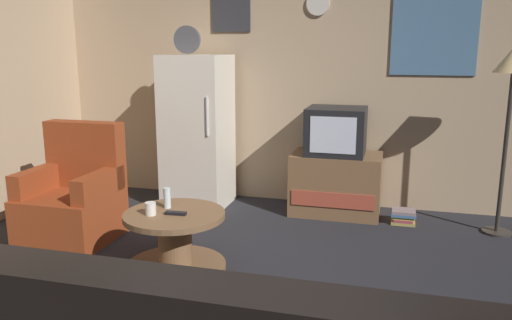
{
  "coord_description": "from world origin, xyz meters",
  "views": [
    {
      "loc": [
        0.97,
        -2.69,
        1.57
      ],
      "look_at": [
        -0.02,
        0.9,
        0.75
      ],
      "focal_mm": 35.94,
      "sensor_mm": 36.0,
      "label": 1
    }
  ],
  "objects_px": {
    "tv_stand": "(336,184)",
    "remote_control": "(176,213)",
    "wine_glass": "(167,198)",
    "coffee_table": "(175,241)",
    "mug_ceramic_white": "(151,209)",
    "book_stack": "(403,216)",
    "armchair": "(74,199)",
    "crt_tv": "(336,131)",
    "fridge": "(197,131)"
  },
  "relations": [
    {
      "from": "mug_ceramic_white",
      "to": "fridge",
      "type": "bearing_deg",
      "value": 99.9
    },
    {
      "from": "coffee_table",
      "to": "book_stack",
      "type": "xyz_separation_m",
      "value": [
        1.59,
        1.45,
        -0.14
      ]
    },
    {
      "from": "armchair",
      "to": "mug_ceramic_white",
      "type": "bearing_deg",
      "value": -25.3
    },
    {
      "from": "tv_stand",
      "to": "armchair",
      "type": "relative_size",
      "value": 0.88
    },
    {
      "from": "fridge",
      "to": "crt_tv",
      "type": "height_order",
      "value": "fridge"
    },
    {
      "from": "tv_stand",
      "to": "remote_control",
      "type": "bearing_deg",
      "value": -119.53
    },
    {
      "from": "remote_control",
      "to": "armchair",
      "type": "height_order",
      "value": "armchair"
    },
    {
      "from": "coffee_table",
      "to": "mug_ceramic_white",
      "type": "relative_size",
      "value": 8.0
    },
    {
      "from": "crt_tv",
      "to": "tv_stand",
      "type": "bearing_deg",
      "value": 3.83
    },
    {
      "from": "remote_control",
      "to": "fridge",
      "type": "bearing_deg",
      "value": 102.35
    },
    {
      "from": "remote_control",
      "to": "book_stack",
      "type": "distance_m",
      "value": 2.19
    },
    {
      "from": "book_stack",
      "to": "armchair",
      "type": "bearing_deg",
      "value": -157.45
    },
    {
      "from": "wine_glass",
      "to": "crt_tv",
      "type": "bearing_deg",
      "value": 55.49
    },
    {
      "from": "remote_control",
      "to": "mug_ceramic_white",
      "type": "bearing_deg",
      "value": -167.53
    },
    {
      "from": "fridge",
      "to": "tv_stand",
      "type": "xyz_separation_m",
      "value": [
        1.37,
        0.09,
        -0.46
      ]
    },
    {
      "from": "mug_ceramic_white",
      "to": "armchair",
      "type": "height_order",
      "value": "armchair"
    },
    {
      "from": "fridge",
      "to": "mug_ceramic_white",
      "type": "distance_m",
      "value": 1.65
    },
    {
      "from": "armchair",
      "to": "coffee_table",
      "type": "bearing_deg",
      "value": -18.2
    },
    {
      "from": "armchair",
      "to": "book_stack",
      "type": "distance_m",
      "value": 2.88
    },
    {
      "from": "mug_ceramic_white",
      "to": "remote_control",
      "type": "height_order",
      "value": "mug_ceramic_white"
    },
    {
      "from": "crt_tv",
      "to": "armchair",
      "type": "xyz_separation_m",
      "value": [
        -2.0,
        -1.25,
        -0.47
      ]
    },
    {
      "from": "coffee_table",
      "to": "remote_control",
      "type": "bearing_deg",
      "value": -52.62
    },
    {
      "from": "mug_ceramic_white",
      "to": "wine_glass",
      "type": "bearing_deg",
      "value": 76.04
    },
    {
      "from": "crt_tv",
      "to": "book_stack",
      "type": "distance_m",
      "value": 0.99
    },
    {
      "from": "fridge",
      "to": "tv_stand",
      "type": "bearing_deg",
      "value": 3.65
    },
    {
      "from": "crt_tv",
      "to": "mug_ceramic_white",
      "type": "bearing_deg",
      "value": -122.67
    },
    {
      "from": "fridge",
      "to": "crt_tv",
      "type": "bearing_deg",
      "value": 3.65
    },
    {
      "from": "tv_stand",
      "to": "fridge",
      "type": "bearing_deg",
      "value": -176.35
    },
    {
      "from": "tv_stand",
      "to": "remote_control",
      "type": "relative_size",
      "value": 5.6
    },
    {
      "from": "fridge",
      "to": "crt_tv",
      "type": "distance_m",
      "value": 1.36
    },
    {
      "from": "armchair",
      "to": "book_stack",
      "type": "xyz_separation_m",
      "value": [
        2.65,
        1.1,
        -0.27
      ]
    },
    {
      "from": "tv_stand",
      "to": "book_stack",
      "type": "distance_m",
      "value": 0.69
    },
    {
      "from": "tv_stand",
      "to": "book_stack",
      "type": "relative_size",
      "value": 3.87
    },
    {
      "from": "remote_control",
      "to": "armchair",
      "type": "distance_m",
      "value": 1.16
    },
    {
      "from": "fridge",
      "to": "mug_ceramic_white",
      "type": "bearing_deg",
      "value": -80.1
    },
    {
      "from": "mug_ceramic_white",
      "to": "tv_stand",
      "type": "bearing_deg",
      "value": 57.0
    },
    {
      "from": "fridge",
      "to": "tv_stand",
      "type": "height_order",
      "value": "fridge"
    },
    {
      "from": "wine_glass",
      "to": "remote_control",
      "type": "height_order",
      "value": "wine_glass"
    },
    {
      "from": "crt_tv",
      "to": "armchair",
      "type": "bearing_deg",
      "value": -148.04
    },
    {
      "from": "wine_glass",
      "to": "remote_control",
      "type": "bearing_deg",
      "value": -46.47
    },
    {
      "from": "mug_ceramic_white",
      "to": "crt_tv",
      "type": "bearing_deg",
      "value": 57.33
    },
    {
      "from": "coffee_table",
      "to": "armchair",
      "type": "distance_m",
      "value": 1.12
    },
    {
      "from": "book_stack",
      "to": "remote_control",
      "type": "bearing_deg",
      "value": -136.41
    },
    {
      "from": "armchair",
      "to": "book_stack",
      "type": "height_order",
      "value": "armchair"
    },
    {
      "from": "fridge",
      "to": "remote_control",
      "type": "bearing_deg",
      "value": -73.94
    },
    {
      "from": "fridge",
      "to": "coffee_table",
      "type": "bearing_deg",
      "value": -74.6
    },
    {
      "from": "wine_glass",
      "to": "armchair",
      "type": "xyz_separation_m",
      "value": [
        -0.97,
        0.26,
        -0.16
      ]
    },
    {
      "from": "crt_tv",
      "to": "coffee_table",
      "type": "height_order",
      "value": "crt_tv"
    },
    {
      "from": "fridge",
      "to": "tv_stand",
      "type": "distance_m",
      "value": 1.45
    },
    {
      "from": "tv_stand",
      "to": "mug_ceramic_white",
      "type": "xyz_separation_m",
      "value": [
        -1.09,
        -1.69,
        0.18
      ]
    }
  ]
}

